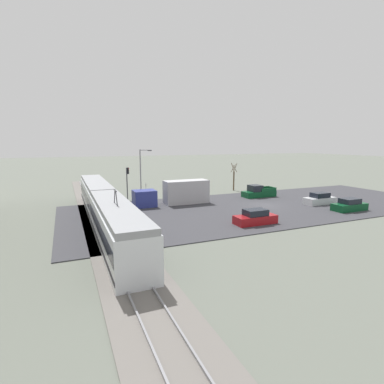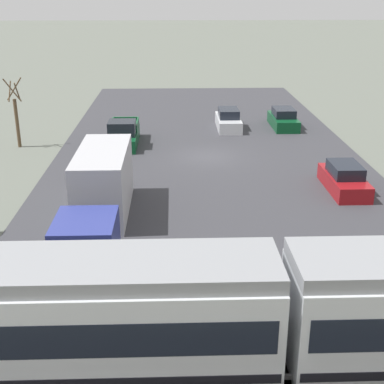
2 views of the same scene
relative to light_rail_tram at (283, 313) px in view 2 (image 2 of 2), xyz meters
name	(u,v)px [view 2 (image 2 of 2)]	position (x,y,z in m)	size (l,w,h in m)	color
ground_plane	(208,157)	(0.85, -20.89, -1.79)	(320.00, 320.00, 0.00)	#60665B
road_surface	(208,157)	(0.85, -20.89, -1.75)	(20.18, 51.37, 0.08)	#38383D
rail_bed	(251,364)	(0.85, 0.00, -1.74)	(73.53, 4.40, 0.22)	slate
light_rail_tram	(283,313)	(0.00, 0.00, 0.00)	(31.42, 2.82, 4.66)	silver
box_truck	(100,194)	(6.55, -10.36, -0.25)	(2.39, 10.38, 3.16)	navy
pickup_truck	(123,135)	(6.67, -23.90, -1.01)	(2.02, 5.20, 1.85)	#0C4723
sedan_car_0	(228,120)	(-1.24, -28.35, -1.06)	(1.77, 4.43, 1.57)	silver
sedan_car_1	(344,179)	(-6.23, -14.32, -1.09)	(1.80, 4.45, 1.52)	maroon
sedan_car_2	(283,119)	(-5.67, -28.64, -1.09)	(1.84, 4.45, 1.51)	#0C4723
street_tree	(16,116)	(13.99, -23.88, 0.41)	(1.15, 0.95, 4.84)	brown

